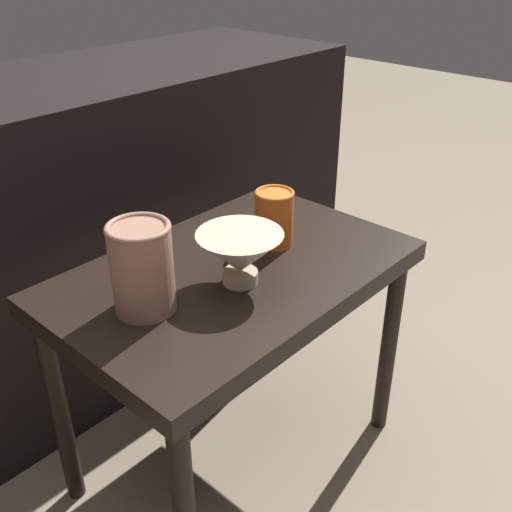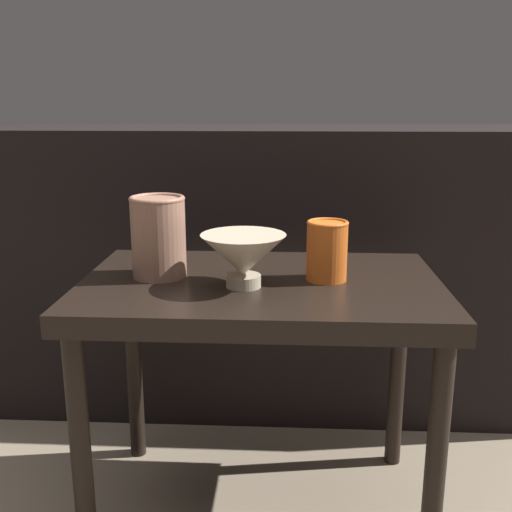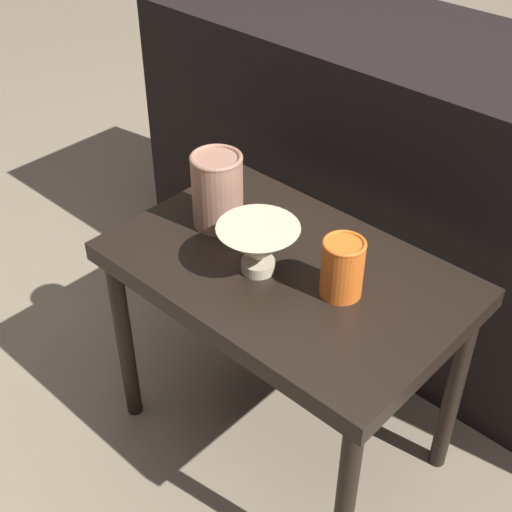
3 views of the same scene
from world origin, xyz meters
name	(u,v)px [view 3 (image 3 of 3)]	position (x,y,z in m)	size (l,w,h in m)	color
ground_plane	(281,434)	(0.00, 0.00, 0.00)	(8.00, 8.00, 0.00)	#7F705B
table	(285,290)	(0.00, 0.00, 0.44)	(0.68, 0.44, 0.50)	black
couch_backdrop	(436,199)	(0.00, 0.57, 0.38)	(1.58, 0.50, 0.76)	black
bowl	(258,245)	(-0.03, -0.05, 0.56)	(0.16, 0.16, 0.10)	#C1B293
vase_textured_left	(217,189)	(-0.20, 0.01, 0.58)	(0.11, 0.11, 0.16)	#996B56
vase_colorful_right	(342,267)	(0.12, 0.01, 0.56)	(0.08, 0.08, 0.11)	orange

